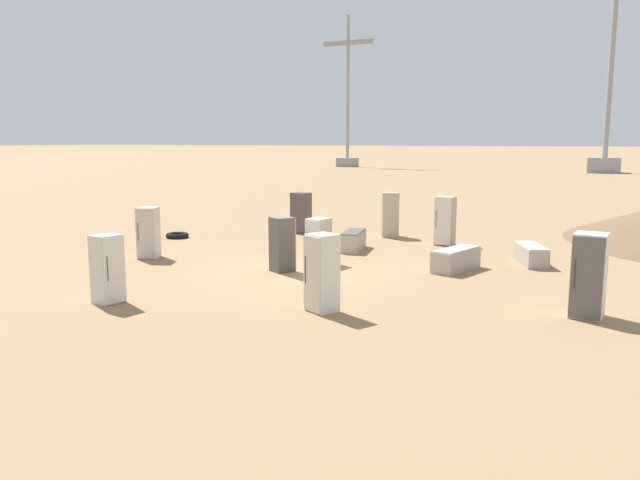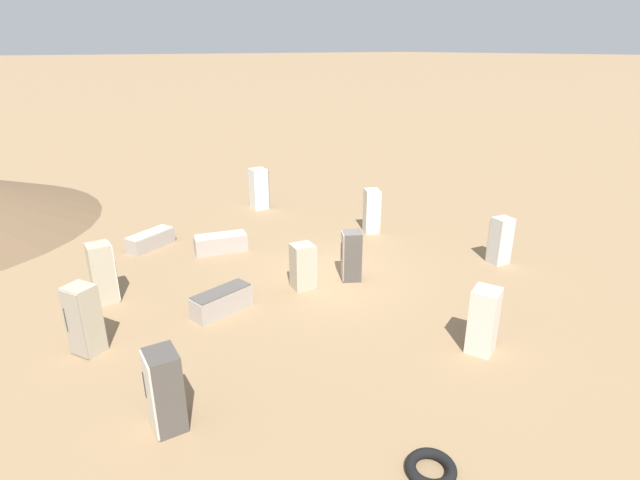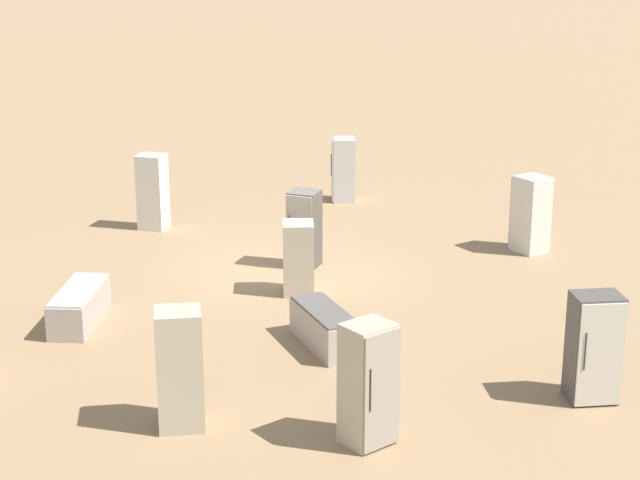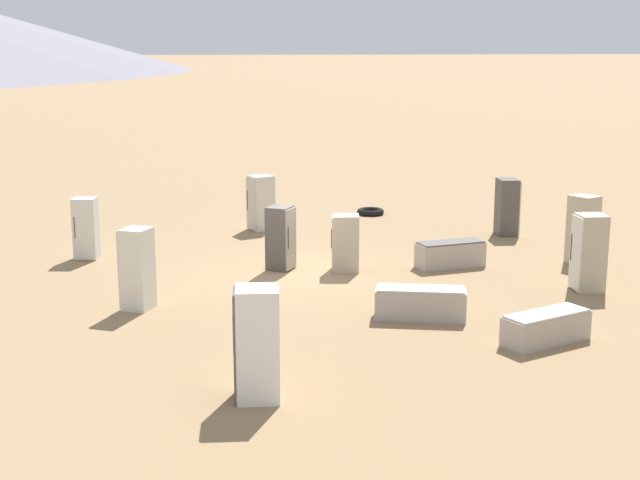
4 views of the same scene
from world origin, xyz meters
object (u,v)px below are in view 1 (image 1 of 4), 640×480
(power_pylon_2, at_px, (348,121))
(discarded_fridge_3, at_px, (589,276))
(scrap_tire, at_px, (177,235))
(power_pylon_1, at_px, (609,93))
(discarded_fridge_8, at_px, (322,273))
(discarded_fridge_9, at_px, (148,233))
(discarded_fridge_4, at_px, (390,215))
(discarded_fridge_6, at_px, (318,241))
(discarded_fridge_11, at_px, (301,213))
(discarded_fridge_1, at_px, (108,269))
(discarded_fridge_7, at_px, (353,241))
(discarded_fridge_0, at_px, (456,259))
(discarded_fridge_2, at_px, (282,244))
(discarded_fridge_10, at_px, (531,255))

(power_pylon_2, bearing_deg, discarded_fridge_3, -63.40)
(scrap_tire, bearing_deg, discarded_fridge_3, -19.05)
(power_pylon_1, bearing_deg, discarded_fridge_8, -93.53)
(power_pylon_1, distance_m, discarded_fridge_9, 71.98)
(discarded_fridge_4, bearing_deg, discarded_fridge_6, -118.57)
(discarded_fridge_11, bearing_deg, scrap_tire, -134.17)
(discarded_fridge_1, distance_m, discarded_fridge_3, 11.35)
(power_pylon_2, distance_m, discarded_fridge_9, 78.03)
(discarded_fridge_8, distance_m, scrap_tire, 12.74)
(discarded_fridge_1, bearing_deg, discarded_fridge_7, 175.43)
(discarded_fridge_11, relative_size, scrap_tire, 1.87)
(discarded_fridge_3, height_order, discarded_fridge_6, discarded_fridge_3)
(discarded_fridge_1, relative_size, discarded_fridge_9, 0.98)
(power_pylon_1, height_order, power_pylon_2, power_pylon_1)
(discarded_fridge_1, bearing_deg, discarded_fridge_4, 178.82)
(discarded_fridge_4, distance_m, discarded_fridge_6, 6.48)
(discarded_fridge_6, height_order, scrap_tire, discarded_fridge_6)
(discarded_fridge_0, bearing_deg, power_pylon_1, 103.40)
(power_pylon_1, relative_size, discarded_fridge_6, 21.47)
(power_pylon_2, distance_m, discarded_fridge_2, 79.78)
(power_pylon_2, xyz_separation_m, discarded_fridge_7, (29.62, -69.54, -6.74))
(discarded_fridge_0, distance_m, discarded_fridge_10, 2.82)
(discarded_fridge_4, height_order, scrap_tire, discarded_fridge_4)
(discarded_fridge_0, height_order, discarded_fridge_9, discarded_fridge_9)
(power_pylon_2, height_order, discarded_fridge_0, power_pylon_2)
(discarded_fridge_6, distance_m, discarded_fridge_9, 5.88)
(discarded_fridge_6, distance_m, discarded_fridge_7, 2.86)
(discarded_fridge_7, relative_size, discarded_fridge_10, 0.96)
(discarded_fridge_3, relative_size, scrap_tire, 2.04)
(discarded_fridge_1, xyz_separation_m, discarded_fridge_10, (8.81, 9.61, -0.54))
(power_pylon_2, distance_m, discarded_fridge_4, 72.57)
(discarded_fridge_1, distance_m, scrap_tire, 10.52)
(power_pylon_1, bearing_deg, discarded_fridge_7, -96.14)
(discarded_fridge_1, relative_size, discarded_fridge_2, 1.01)
(power_pylon_2, bearing_deg, power_pylon_1, -5.85)
(power_pylon_2, bearing_deg, discarded_fridge_10, -62.72)
(discarded_fridge_0, xyz_separation_m, discarded_fridge_9, (-9.98, -2.45, 0.53))
(discarded_fridge_1, height_order, discarded_fridge_10, discarded_fridge_1)
(discarded_fridge_1, bearing_deg, discarded_fridge_10, 147.86)
(discarded_fridge_8, bearing_deg, scrap_tire, -9.89)
(power_pylon_2, xyz_separation_m, discarded_fridge_6, (29.56, -72.37, -6.35))
(discarded_fridge_7, bearing_deg, discarded_fridge_6, 77.88)
(power_pylon_1, height_order, discarded_fridge_4, power_pylon_1)
(discarded_fridge_1, distance_m, discarded_fridge_8, 5.32)
(discarded_fridge_6, relative_size, discarded_fridge_7, 0.78)
(power_pylon_1, distance_m, discarded_fridge_8, 74.52)
(discarded_fridge_3, distance_m, discarded_fridge_8, 6.03)
(discarded_fridge_2, bearing_deg, discarded_fridge_0, 59.38)
(power_pylon_1, relative_size, discarded_fridge_7, 16.70)
(discarded_fridge_9, bearing_deg, discarded_fridge_6, 174.32)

